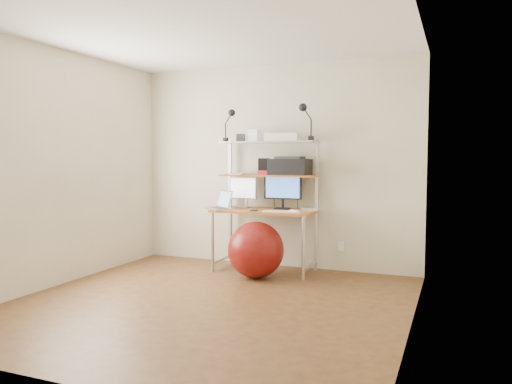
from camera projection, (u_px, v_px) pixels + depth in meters
room at (208, 169)px, 4.55m from camera, size 3.60×3.60×3.60m
computer_desk at (266, 191)px, 5.96m from camera, size 1.20×0.60×1.57m
wall_outlet at (341, 246)px, 5.95m from camera, size 0.08×0.01×0.12m
monitor_silver at (243, 190)px, 6.13m from camera, size 0.36×0.13×0.40m
monitor_black at (283, 189)px, 5.96m from camera, size 0.47×0.13×0.47m
laptop at (221, 205)px, 5.99m from camera, size 0.41×0.40×0.28m
keyboard at (282, 211)px, 5.66m from camera, size 0.44×0.17×0.01m
mouse at (294, 211)px, 5.61m from camera, size 0.11×0.08×0.03m
mac_mini at (311, 209)px, 5.82m from camera, size 0.20×0.20×0.04m
phone at (254, 210)px, 5.78m from camera, size 0.09×0.13×0.01m
printer at (290, 166)px, 5.90m from camera, size 0.47×0.33×0.22m
nas_cube at (264, 166)px, 6.06m from camera, size 0.17×0.17×0.20m
red_box at (266, 173)px, 5.93m from camera, size 0.20×0.15×0.05m
scanner at (283, 137)px, 5.91m from camera, size 0.42×0.29×0.10m
box_white at (254, 136)px, 6.04m from camera, size 0.13×0.11×0.14m
box_grey at (241, 138)px, 6.17m from camera, size 0.12×0.12×0.10m
clip_lamp_left at (230, 118)px, 6.08m from camera, size 0.16×0.09×0.39m
clip_lamp_right at (305, 113)px, 5.74m from camera, size 0.17×0.10×0.43m
exercise_ball at (256, 250)px, 5.62m from camera, size 0.64×0.64×0.64m
paper_stack at (240, 173)px, 6.14m from camera, size 0.39×0.40×0.02m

